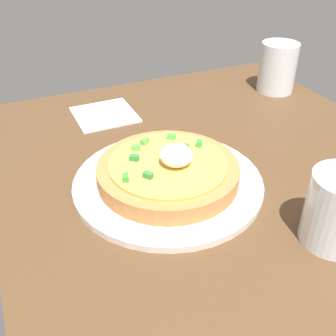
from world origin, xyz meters
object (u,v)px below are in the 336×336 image
pizza (168,171)px  napkin (105,115)px  cup_near (277,70)px  plate (168,182)px

pizza → napkin: pizza is taller
pizza → cup_near: 41.87cm
plate → cup_near: (-22.48, 35.29, 4.10)cm
cup_near → napkin: size_ratio=0.92×
napkin → pizza: bearing=4.5°
plate → napkin: size_ratio=2.45×
plate → pizza: (0.03, 0.04, 2.08)cm
plate → napkin: 25.66cm
pizza → napkin: 25.80cm
plate → napkin: bearing=-175.6°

